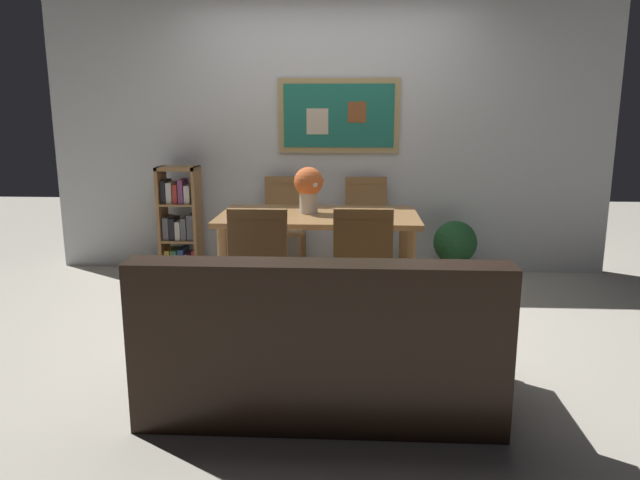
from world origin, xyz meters
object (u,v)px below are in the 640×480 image
Objects in this scene: dining_table at (319,226)px; dining_chair_near_left at (261,262)px; tv_remote at (367,216)px; dining_chair_far_right at (366,219)px; flower_vase at (309,186)px; dining_chair_near_right at (362,262)px; potted_ivy at (455,249)px; bookshelf at (181,226)px; dining_chair_far_left at (285,219)px; leather_couch at (321,348)px.

dining_table is 0.88m from dining_chair_near_left.
tv_remote is at bearing -20.87° from dining_table.
dining_chair_far_right reaches higher than dining_table.
dining_chair_near_right is at bearing -62.52° from flower_vase.
dining_chair_near_left is at bearing -112.95° from dining_table.
bookshelf is at bearing 178.82° from potted_ivy.
tv_remote is (0.73, -0.93, 0.20)m from dining_chair_far_left.
dining_chair_near_left is at bearing 116.60° from leather_couch.
potted_ivy is at bearing 44.58° from dining_chair_near_left.
dining_chair_far_left is at bearing 128.23° from tv_remote.
dining_chair_far_left is 6.20× the size of tv_remote.
dining_chair_near_right is 1.00× the size of dining_chair_far_right.
dining_chair_far_right is (0.05, 1.56, 0.00)m from dining_chair_near_right.
flower_vase is (-1.27, -0.67, 0.64)m from potted_ivy.
flower_vase is 2.47× the size of tv_remote.
dining_chair_near_left reaches higher than dining_table.
dining_chair_far_left reaches higher than leather_couch.
bookshelf is 6.89× the size of tv_remote.
dining_chair_near_right is 1.66× the size of potted_ivy.
dining_chair_far_left is at bearing 100.67° from leather_couch.
dining_chair_far_left is at bearing 110.29° from flower_vase.
dining_chair_far_right is 1.66× the size of potted_ivy.
dining_table is at bearing -115.69° from dining_chair_far_right.
flower_vase is at bearing 158.81° from tv_remote.
potted_ivy is (0.85, 1.46, -0.25)m from dining_chair_near_right.
dining_chair_near_right is at bearing 3.39° from dining_chair_near_left.
dining_chair_near_right is at bearing -93.53° from tv_remote.
bookshelf reaches higher than dining_chair_far_right.
flower_vase reaches higher than leather_couch.
dining_chair_far_right reaches higher than leather_couch.
dining_table is 1.70× the size of dining_chair_near_right.
dining_chair_near_right is at bearing -42.49° from bookshelf.
potted_ivy is (1.19, 0.70, -0.34)m from dining_table.
tv_remote is (0.71, 0.66, 0.20)m from dining_chair_near_left.
dining_chair_far_right reaches higher than tv_remote.
dining_chair_far_left is at bearing -179.01° from dining_chair_far_right.
tv_remote is (0.45, -0.18, -0.20)m from flower_vase.
dining_table is 0.84m from dining_chair_near_right.
dining_chair_far_left is 0.90× the size of bookshelf.
potted_ivy is at bearing -3.10° from dining_chair_far_left.
dining_chair_near_left reaches higher than leather_couch.
bookshelf reaches higher than leather_couch.
dining_chair_near_left is at bearing -57.75° from bookshelf.
tv_remote is (0.04, 0.62, 0.20)m from dining_chair_near_right.
dining_chair_near_right is at bearing -120.23° from potted_ivy.
dining_chair_near_left is at bearing -137.12° from tv_remote.
dining_chair_far_left is at bearing 114.09° from dining_chair_near_right.
dining_chair_near_right and dining_chair_far_right have the same top height.
bookshelf reaches higher than potted_ivy.
potted_ivy is (1.54, -0.08, -0.25)m from dining_chair_far_left.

